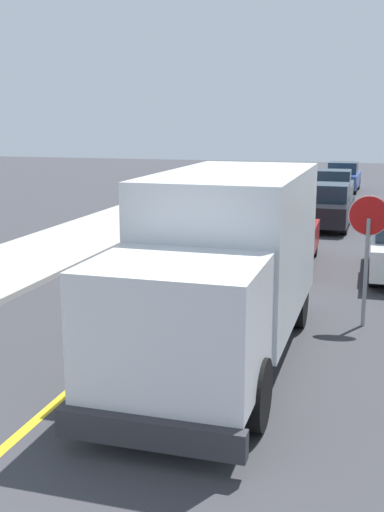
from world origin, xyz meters
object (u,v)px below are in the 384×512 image
(stop_sign, at_px, (368,236))
(parked_car_furthest, at_px, (343,178))
(parked_car_far, at_px, (333,188))
(parked_car_near, at_px, (282,237))
(parked_car_mid, at_px, (327,207))
(box_truck, at_px, (225,258))

(stop_sign, bearing_deg, parked_car_furthest, 94.14)
(parked_car_far, distance_m, parked_car_furthest, 6.10)
(parked_car_near, height_order, parked_car_mid, same)
(parked_car_mid, distance_m, parked_car_far, 6.87)
(box_truck, xyz_separation_m, stop_sign, (2.32, 2.41, 0.09))
(stop_sign, bearing_deg, parked_car_mid, 98.02)
(box_truck, height_order, parked_car_mid, box_truck)
(parked_car_far, height_order, stop_sign, stop_sign)
(stop_sign, bearing_deg, box_truck, -134.01)
(box_truck, distance_m, parked_car_mid, 14.42)
(parked_car_near, xyz_separation_m, parked_car_far, (0.47, 13.75, 0.00))
(box_truck, distance_m, parked_car_furthest, 27.35)
(parked_car_near, relative_size, parked_car_mid, 1.00)
(parked_car_far, xyz_separation_m, stop_sign, (1.92, -18.82, 1.06))
(box_truck, height_order, parked_car_far, box_truck)
(parked_car_far, bearing_deg, parked_car_furthest, 88.90)
(parked_car_near, distance_m, stop_sign, 5.71)
(parked_car_mid, bearing_deg, parked_car_furthest, 90.53)
(box_truck, relative_size, parked_car_mid, 1.62)
(parked_car_near, relative_size, stop_sign, 1.67)
(parked_car_mid, distance_m, stop_sign, 12.13)
(parked_car_near, xyz_separation_m, stop_sign, (2.40, -5.07, 1.06))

